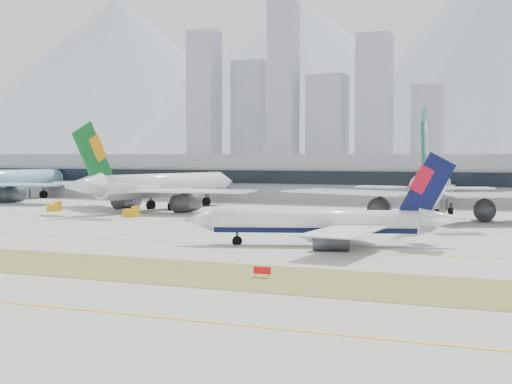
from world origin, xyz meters
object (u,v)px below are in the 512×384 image
at_px(widebody_eva, 158,187).
at_px(terminal, 345,177).
at_px(widebody_cathay, 432,191).
at_px(taxiing_airliner, 325,223).

distance_m(widebody_eva, terminal, 69.20).
relative_size(widebody_cathay, terminal, 0.25).
height_order(taxiing_airliner, terminal, taxiing_airliner).
height_order(widebody_cathay, terminal, widebody_cathay).
xyz_separation_m(taxiing_airliner, terminal, (-26.88, 114.73, 3.78)).
relative_size(taxiing_airliner, widebody_eva, 0.71).
distance_m(taxiing_airliner, widebody_eva, 83.63).
xyz_separation_m(taxiing_airliner, widebody_eva, (-62.56, 55.46, 2.42)).
xyz_separation_m(widebody_eva, terminal, (35.67, 59.28, 1.36)).
relative_size(taxiing_airliner, widebody_cathay, 0.65).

